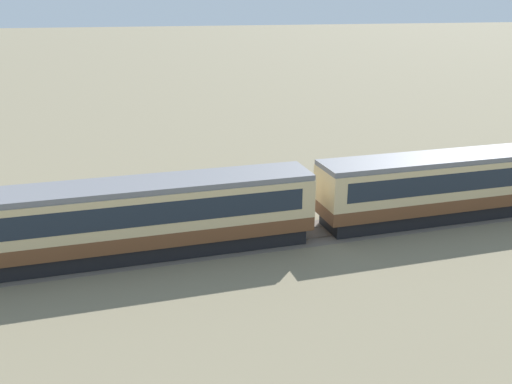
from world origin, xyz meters
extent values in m
cube|color=brown|center=(-8.14, 0.78, 1.30)|extent=(19.53, 3.12, 0.80)
cube|color=#D1B784|center=(-8.14, 0.78, 2.76)|extent=(19.53, 3.12, 2.12)
cube|color=#192330|center=(-8.14, 0.78, 2.86)|extent=(17.97, 3.16, 1.18)
cube|color=slate|center=(-8.14, 0.78, 3.97)|extent=(19.53, 2.93, 0.30)
cube|color=black|center=(-8.14, 0.78, 0.46)|extent=(18.75, 2.68, 0.88)
cylinder|color=black|center=(-14.59, 0.06, 0.45)|extent=(0.90, 0.18, 0.90)
cylinder|color=black|center=(-14.59, 1.50, 0.45)|extent=(0.90, 0.18, 0.90)
cube|color=brown|center=(-28.82, 0.78, 1.30)|extent=(19.53, 3.12, 0.80)
cube|color=#D1B784|center=(-28.82, 0.78, 2.76)|extent=(19.53, 3.12, 2.12)
cube|color=#192330|center=(-28.82, 0.78, 2.86)|extent=(17.97, 3.16, 1.18)
cube|color=slate|center=(-28.82, 0.78, 3.97)|extent=(19.53, 2.93, 0.30)
cube|color=black|center=(-28.82, 0.78, 0.46)|extent=(18.75, 2.68, 0.88)
cylinder|color=black|center=(-22.38, 0.06, 0.45)|extent=(0.90, 0.18, 0.90)
cylinder|color=black|center=(-22.38, 1.50, 0.45)|extent=(0.90, 0.18, 0.90)
cylinder|color=black|center=(-35.27, 0.06, 0.45)|extent=(0.90, 0.18, 0.90)
cylinder|color=black|center=(-35.27, 1.50, 0.45)|extent=(0.90, 0.18, 0.90)
cube|color=#665B51|center=(-32.82, 0.78, 0.01)|extent=(141.34, 3.60, 0.01)
cube|color=#4C4238|center=(-32.82, 0.06, 0.02)|extent=(141.34, 0.12, 0.04)
cube|color=#4C4238|center=(-32.82, 1.50, 0.02)|extent=(141.34, 0.12, 0.04)
camera|label=1|loc=(-30.17, -26.67, 13.00)|focal=38.00mm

